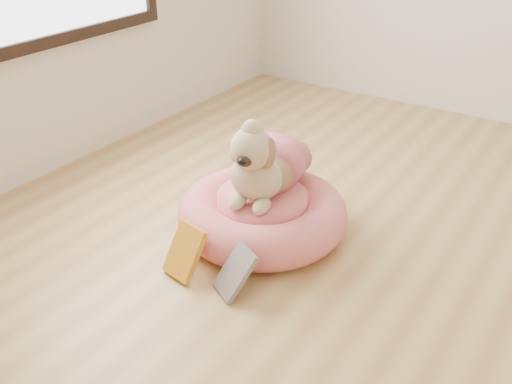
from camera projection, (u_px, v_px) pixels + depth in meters
The scene contains 5 objects.
floor at pixel (396, 341), 1.92m from camera, with size 4.50×4.50×0.00m, color #AC7F47.
pet_bed at pixel (262, 214), 2.47m from camera, with size 0.73×0.73×0.19m.
dog at pixel (266, 150), 2.36m from camera, with size 0.36×0.52×0.38m, color brown, non-canonical shape.
book_yellow at pixel (185, 252), 2.21m from camera, with size 0.14×0.03×0.21m, color yellow.
book_white at pixel (235, 272), 2.11m from camera, with size 0.13×0.02×0.20m, color silver.
Camera 1 is at (0.40, -1.46, 1.37)m, focal length 40.00 mm.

